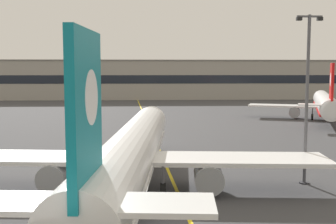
{
  "coord_description": "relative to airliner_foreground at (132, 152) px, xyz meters",
  "views": [
    {
      "loc": [
        -1.13,
        -25.19,
        9.92
      ],
      "look_at": [
        0.6,
        10.9,
        6.31
      ],
      "focal_mm": 44.36,
      "sensor_mm": 36.0,
      "label": 1
    }
  ],
  "objects": [
    {
      "name": "airliner_foreground",
      "position": [
        0.0,
        0.0,
        0.0
      ],
      "size": [
        32.29,
        41.52,
        11.65
      ],
      "color": "white",
      "rests_on": "ground"
    },
    {
      "name": "taxiway_centreline",
      "position": [
        2.46,
        21.93,
        -3.37
      ],
      "size": [
        10.26,
        179.74,
        0.01
      ],
      "primitive_type": "cube",
      "rotation": [
        0.0,
        0.0,
        0.06
      ],
      "color": "yellow",
      "rests_on": "ground"
    },
    {
      "name": "airliner_background",
      "position": [
        37.29,
        49.0,
        -0.14
      ],
      "size": [
        30.38,
        38.31,
        11.17
      ],
      "color": "white",
      "rests_on": "ground"
    },
    {
      "name": "safety_cone_by_nose_gear",
      "position": [
        0.04,
        15.17,
        -3.11
      ],
      "size": [
        0.44,
        0.44,
        0.55
      ],
      "color": "orange",
      "rests_on": "ground"
    },
    {
      "name": "terminal_building",
      "position": [
        0.49,
        112.53,
        3.43
      ],
      "size": [
        149.45,
        12.4,
        13.59
      ],
      "color": "#9E998E",
      "rests_on": "ground"
    },
    {
      "name": "apron_lamp_post",
      "position": [
        15.08,
        1.97,
        4.27
      ],
      "size": [
        2.24,
        0.9,
        14.65
      ],
      "color": "#515156",
      "rests_on": "ground"
    }
  ]
}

